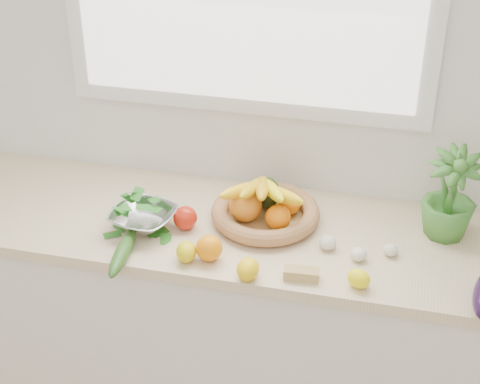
% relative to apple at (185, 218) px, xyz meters
% --- Properties ---
extents(back_wall, '(4.50, 0.02, 2.70)m').
position_rel_apple_xyz_m(back_wall, '(0.13, 0.36, 0.41)').
color(back_wall, white).
rests_on(back_wall, ground).
extents(counter_cabinet, '(2.20, 0.58, 0.86)m').
position_rel_apple_xyz_m(counter_cabinet, '(0.13, 0.06, -0.51)').
color(counter_cabinet, silver).
rests_on(counter_cabinet, ground).
extents(countertop, '(2.24, 0.62, 0.04)m').
position_rel_apple_xyz_m(countertop, '(0.13, 0.06, -0.06)').
color(countertop, beige).
rests_on(countertop, counter_cabinet).
extents(orange_loose, '(0.11, 0.11, 0.09)m').
position_rel_apple_xyz_m(orange_loose, '(0.13, -0.15, 0.00)').
color(orange_loose, orange).
rests_on(orange_loose, countertop).
extents(lemon_a, '(0.08, 0.10, 0.07)m').
position_rel_apple_xyz_m(lemon_a, '(0.06, -0.18, -0.01)').
color(lemon_a, yellow).
rests_on(lemon_a, countertop).
extents(lemon_b, '(0.07, 0.09, 0.07)m').
position_rel_apple_xyz_m(lemon_b, '(0.27, -0.22, -0.01)').
color(lemon_b, yellow).
rests_on(lemon_b, countertop).
extents(lemon_c, '(0.10, 0.09, 0.06)m').
position_rel_apple_xyz_m(lemon_c, '(0.61, -0.18, -0.01)').
color(lemon_c, '#FFED0D').
rests_on(lemon_c, countertop).
extents(apple, '(0.09, 0.09, 0.08)m').
position_rel_apple_xyz_m(apple, '(0.00, 0.00, 0.00)').
color(apple, '#B41F0E').
rests_on(apple, countertop).
extents(ginger, '(0.11, 0.05, 0.03)m').
position_rel_apple_xyz_m(ginger, '(0.43, -0.18, -0.02)').
color(ginger, tan).
rests_on(ginger, countertop).
extents(garlic_a, '(0.06, 0.06, 0.04)m').
position_rel_apple_xyz_m(garlic_a, '(0.70, 0.00, -0.02)').
color(garlic_a, silver).
rests_on(garlic_a, countertop).
extents(garlic_b, '(0.07, 0.07, 0.05)m').
position_rel_apple_xyz_m(garlic_b, '(0.49, -0.01, -0.02)').
color(garlic_b, beige).
rests_on(garlic_b, countertop).
extents(garlic_c, '(0.07, 0.07, 0.04)m').
position_rel_apple_xyz_m(garlic_c, '(0.60, -0.05, -0.02)').
color(garlic_c, white).
rests_on(garlic_c, countertop).
extents(cucumber, '(0.07, 0.27, 0.05)m').
position_rel_apple_xyz_m(cucumber, '(-0.15, -0.22, -0.02)').
color(cucumber, '#285218').
rests_on(cucumber, countertop).
extents(radish, '(0.04, 0.04, 0.03)m').
position_rel_apple_xyz_m(radish, '(0.27, -0.21, -0.03)').
color(radish, red).
rests_on(radish, countertop).
extents(potted_herb, '(0.22, 0.22, 0.33)m').
position_rel_apple_xyz_m(potted_herb, '(0.87, 0.17, 0.11)').
color(potted_herb, '#3D7D2D').
rests_on(potted_herb, countertop).
extents(fruit_basket, '(0.44, 0.44, 0.19)m').
position_rel_apple_xyz_m(fruit_basket, '(0.25, 0.11, 0.01)').
color(fruit_basket, tan).
rests_on(fruit_basket, countertop).
extents(colander_with_spinach, '(0.25, 0.25, 0.12)m').
position_rel_apple_xyz_m(colander_with_spinach, '(-0.14, -0.03, 0.02)').
color(colander_with_spinach, silver).
rests_on(colander_with_spinach, countertop).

